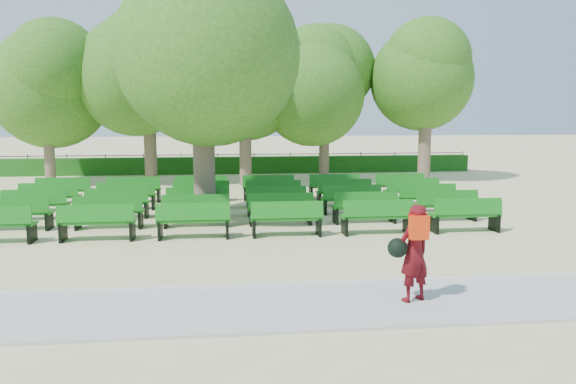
{
  "coord_description": "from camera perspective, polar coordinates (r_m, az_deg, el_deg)",
  "views": [
    {
      "loc": [
        -0.55,
        -16.55,
        3.35
      ],
      "look_at": [
        1.17,
        -1.0,
        1.1
      ],
      "focal_mm": 35.0,
      "sensor_mm": 36.0,
      "label": 1
    }
  ],
  "objects": [
    {
      "name": "person",
      "position": [
        10.0,
        12.59,
        -5.93
      ],
      "size": [
        0.86,
        0.64,
        1.72
      ],
      "rotation": [
        0.0,
        0.0,
        3.57
      ],
      "color": "#4D0B10",
      "rests_on": "ground"
    },
    {
      "name": "curb",
      "position": [
        10.83,
        -3.14,
        -9.58
      ],
      "size": [
        30.0,
        0.12,
        0.1
      ],
      "primitive_type": "cube",
      "color": "silver",
      "rests_on": "ground"
    },
    {
      "name": "hedge",
      "position": [
        30.69,
        -5.26,
        2.73
      ],
      "size": [
        26.0,
        0.7,
        0.9
      ],
      "primitive_type": "cube",
      "color": "#1A5515",
      "rests_on": "ground"
    },
    {
      "name": "fence",
      "position": [
        31.14,
        -5.26,
        1.98
      ],
      "size": [
        26.0,
        0.1,
        1.02
      ],
      "primitive_type": null,
      "color": "black",
      "rests_on": "ground"
    },
    {
      "name": "paving",
      "position": [
        9.75,
        -2.75,
        -11.74
      ],
      "size": [
        30.0,
        2.2,
        0.06
      ],
      "primitive_type": "cube",
      "color": "#AFB0AB",
      "rests_on": "ground"
    },
    {
      "name": "ground",
      "position": [
        16.9,
        -4.32,
        -3.28
      ],
      "size": [
        120.0,
        120.0,
        0.0
      ],
      "primitive_type": "plane",
      "color": "#CEC489"
    },
    {
      "name": "tree_line",
      "position": [
        26.77,
        -5.08,
        0.97
      ],
      "size": [
        21.8,
        6.8,
        7.04
      ],
      "primitive_type": null,
      "color": "#376D1D",
      "rests_on": "ground"
    },
    {
      "name": "bench_array",
      "position": [
        18.27,
        -5.1,
        -2.09
      ],
      "size": [
        1.98,
        0.75,
        1.22
      ],
      "rotation": [
        0.0,
        0.0,
        0.08
      ],
      "color": "#136D14",
      "rests_on": "ground"
    },
    {
      "name": "tree_among",
      "position": [
        17.33,
        -8.76,
        14.21
      ],
      "size": [
        5.67,
        5.67,
        7.78
      ],
      "color": "brown",
      "rests_on": "ground"
    }
  ]
}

